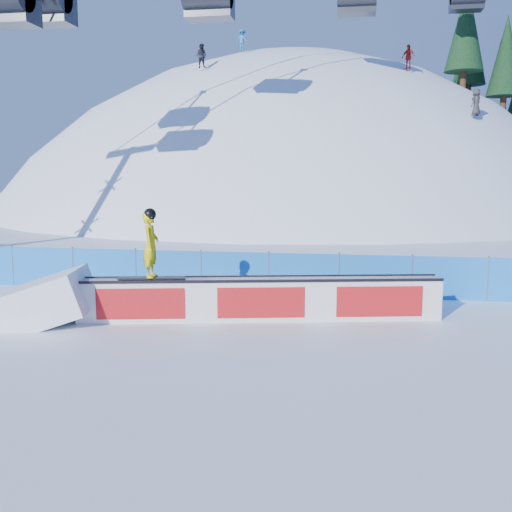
# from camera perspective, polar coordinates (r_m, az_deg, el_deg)

# --- Properties ---
(ground) EXTENTS (160.00, 160.00, 0.00)m
(ground) POSITION_cam_1_polar(r_m,az_deg,el_deg) (13.08, -14.76, -7.36)
(ground) COLOR white
(ground) RESTS_ON ground
(snow_hill) EXTENTS (64.00, 64.00, 64.00)m
(snow_hill) POSITION_cam_1_polar(r_m,az_deg,el_deg) (57.88, 3.36, -13.42)
(snow_hill) COLOR white
(snow_hill) RESTS_ON ground
(safety_fence) EXTENTS (22.05, 0.05, 1.30)m
(safety_fence) POSITION_cam_1_polar(r_m,az_deg,el_deg) (17.06, -8.76, -1.45)
(safety_fence) COLOR blue
(safety_fence) RESTS_ON ground
(rail_box) EXTENTS (8.52, 2.29, 1.03)m
(rail_box) POSITION_cam_1_polar(r_m,az_deg,el_deg) (13.55, 0.44, -4.33)
(rail_box) COLOR white
(rail_box) RESTS_ON ground
(snow_ramp) EXTENTS (3.11, 2.29, 1.76)m
(snow_ramp) POSITION_cam_1_polar(r_m,az_deg,el_deg) (14.44, -21.44, -6.19)
(snow_ramp) COLOR white
(snow_ramp) RESTS_ON ground
(snowboarder) EXTENTS (1.60, 0.59, 1.64)m
(snowboarder) POSITION_cam_1_polar(r_m,az_deg,el_deg) (13.44, -10.48, 1.18)
(snowboarder) COLOR black
(snowboarder) RESTS_ON rail_box
(distant_skiers) EXTENTS (19.06, 8.80, 7.63)m
(distant_skiers) POSITION_cam_1_polar(r_m,az_deg,el_deg) (43.13, 5.26, 19.03)
(distant_skiers) COLOR black
(distant_skiers) RESTS_ON ground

